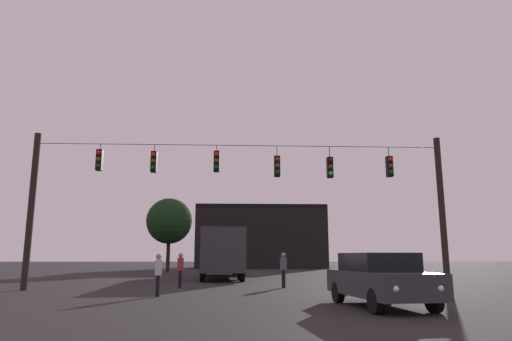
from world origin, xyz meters
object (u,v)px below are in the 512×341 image
object	(u,v)px
pedestrian_crossing_left	(283,268)
city_bus	(221,249)
pedestrian_near_bus	(357,269)
car_near_right	(380,278)
tree_left_silhouette	(169,221)
pedestrian_crossing_right	(180,268)
pedestrian_crossing_center	(158,273)

from	to	relation	value
pedestrian_crossing_left	city_bus	bearing A→B (deg)	109.18
city_bus	pedestrian_near_bus	world-z (taller)	city_bus
car_near_right	tree_left_silhouette	world-z (taller)	tree_left_silhouette
pedestrian_crossing_right	tree_left_silhouette	size ratio (longest dim) A/B	0.23
car_near_right	pedestrian_crossing_left	xyz separation A→B (m)	(-1.94, 7.94, 0.09)
pedestrian_near_bus	tree_left_silhouette	world-z (taller)	tree_left_silhouette
car_near_right	tree_left_silhouette	size ratio (longest dim) A/B	0.67
pedestrian_crossing_center	tree_left_silhouette	size ratio (longest dim) A/B	0.23
pedestrian_crossing_left	tree_left_silhouette	xyz separation A→B (m)	(-8.33, 20.75, 3.69)
pedestrian_crossing_left	tree_left_silhouette	distance (m)	22.66
city_bus	car_near_right	size ratio (longest dim) A/B	2.48
car_near_right	pedestrian_crossing_right	size ratio (longest dim) A/B	2.89
pedestrian_crossing_left	pedestrian_crossing_right	xyz separation A→B (m)	(-4.72, 0.02, -0.01)
city_bus	pedestrian_crossing_right	world-z (taller)	city_bus
city_bus	pedestrian_crossing_right	xyz separation A→B (m)	(-1.55, -9.07, -1.00)
city_bus	pedestrian_crossing_left	world-z (taller)	city_bus
pedestrian_crossing_center	pedestrian_crossing_right	size ratio (longest dim) A/B	0.97
city_bus	tree_left_silhouette	world-z (taller)	tree_left_silhouette
city_bus	tree_left_silhouette	xyz separation A→B (m)	(-5.17, 11.65, 2.70)
city_bus	pedestrian_crossing_center	world-z (taller)	city_bus
pedestrian_near_bus	pedestrian_crossing_right	bearing A→B (deg)	168.36
car_near_right	pedestrian_crossing_left	size ratio (longest dim) A/B	2.84
pedestrian_near_bus	pedestrian_crossing_center	bearing A→B (deg)	-161.32
car_near_right	pedestrian_crossing_right	bearing A→B (deg)	129.89
tree_left_silhouette	pedestrian_crossing_left	bearing A→B (deg)	-68.12
city_bus	car_near_right	world-z (taller)	city_bus
pedestrian_crossing_left	pedestrian_crossing_right	bearing A→B (deg)	179.70
pedestrian_crossing_center	pedestrian_crossing_left	bearing A→B (deg)	40.44
car_near_right	pedestrian_crossing_left	bearing A→B (deg)	103.74
car_near_right	tree_left_silhouette	distance (m)	30.70
pedestrian_crossing_center	tree_left_silhouette	xyz separation A→B (m)	(-3.34, 25.01, 3.73)
pedestrian_crossing_center	car_near_right	bearing A→B (deg)	-27.96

